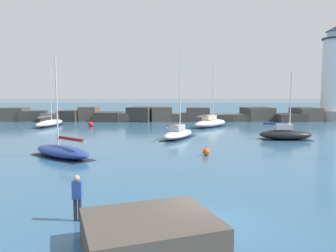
{
  "coord_description": "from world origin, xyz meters",
  "views": [
    {
      "loc": [
        -1.61,
        -11.91,
        5.0
      ],
      "look_at": [
        -1.75,
        19.56,
        1.85
      ],
      "focal_mm": 35.0,
      "sensor_mm": 36.0,
      "label": 1
    }
  ],
  "objects_px": {
    "sailboat_moored_2": "(63,151)",
    "sailboat_moored_4": "(51,123)",
    "person_on_rocks": "(79,195)",
    "sailboat_moored_5": "(287,134)",
    "mooring_buoy_far_side": "(208,152)",
    "mooring_buoy_orange_near": "(92,124)",
    "sailboat_moored_3": "(212,123)",
    "sailboat_moored_1": "(180,133)",
    "lighthouse": "(335,79)"
  },
  "relations": [
    {
      "from": "sailboat_moored_2",
      "to": "sailboat_moored_4",
      "type": "relative_size",
      "value": 0.86
    },
    {
      "from": "sailboat_moored_4",
      "to": "person_on_rocks",
      "type": "xyz_separation_m",
      "value": [
        14.38,
        -36.9,
        0.51
      ]
    },
    {
      "from": "sailboat_moored_5",
      "to": "mooring_buoy_far_side",
      "type": "distance_m",
      "value": 13.19
    },
    {
      "from": "sailboat_moored_2",
      "to": "person_on_rocks",
      "type": "relative_size",
      "value": 4.23
    },
    {
      "from": "sailboat_moored_5",
      "to": "mooring_buoy_orange_near",
      "type": "distance_m",
      "value": 27.76
    },
    {
      "from": "mooring_buoy_far_side",
      "to": "sailboat_moored_3",
      "type": "bearing_deg",
      "value": 81.78
    },
    {
      "from": "sailboat_moored_3",
      "to": "sailboat_moored_4",
      "type": "xyz_separation_m",
      "value": [
        -24.22,
        1.16,
        -0.14
      ]
    },
    {
      "from": "sailboat_moored_1",
      "to": "sailboat_moored_3",
      "type": "bearing_deg",
      "value": 67.06
    },
    {
      "from": "sailboat_moored_4",
      "to": "mooring_buoy_orange_near",
      "type": "bearing_deg",
      "value": -6.48
    },
    {
      "from": "sailboat_moored_4",
      "to": "mooring_buoy_orange_near",
      "type": "relative_size",
      "value": 9.07
    },
    {
      "from": "lighthouse",
      "to": "sailboat_moored_5",
      "type": "bearing_deg",
      "value": -124.74
    },
    {
      "from": "sailboat_moored_4",
      "to": "person_on_rocks",
      "type": "relative_size",
      "value": 4.9
    },
    {
      "from": "sailboat_moored_2",
      "to": "mooring_buoy_far_side",
      "type": "distance_m",
      "value": 11.41
    },
    {
      "from": "sailboat_moored_1",
      "to": "sailboat_moored_5",
      "type": "relative_size",
      "value": 1.32
    },
    {
      "from": "mooring_buoy_far_side",
      "to": "person_on_rocks",
      "type": "height_order",
      "value": "person_on_rocks"
    },
    {
      "from": "sailboat_moored_1",
      "to": "sailboat_moored_2",
      "type": "bearing_deg",
      "value": -131.13
    },
    {
      "from": "lighthouse",
      "to": "sailboat_moored_5",
      "type": "distance_m",
      "value": 31.29
    },
    {
      "from": "lighthouse",
      "to": "mooring_buoy_orange_near",
      "type": "bearing_deg",
      "value": -164.51
    },
    {
      "from": "sailboat_moored_1",
      "to": "sailboat_moored_3",
      "type": "height_order",
      "value": "sailboat_moored_1"
    },
    {
      "from": "sailboat_moored_2",
      "to": "sailboat_moored_1",
      "type": "bearing_deg",
      "value": 48.87
    },
    {
      "from": "mooring_buoy_orange_near",
      "to": "lighthouse",
      "type": "bearing_deg",
      "value": 15.49
    },
    {
      "from": "lighthouse",
      "to": "sailboat_moored_4",
      "type": "bearing_deg",
      "value": -167.32
    },
    {
      "from": "sailboat_moored_5",
      "to": "lighthouse",
      "type": "bearing_deg",
      "value": 55.26
    },
    {
      "from": "sailboat_moored_2",
      "to": "sailboat_moored_3",
      "type": "relative_size",
      "value": 0.86
    },
    {
      "from": "person_on_rocks",
      "to": "sailboat_moored_2",
      "type": "bearing_deg",
      "value": 110.39
    },
    {
      "from": "sailboat_moored_2",
      "to": "person_on_rocks",
      "type": "height_order",
      "value": "sailboat_moored_2"
    },
    {
      "from": "sailboat_moored_1",
      "to": "sailboat_moored_4",
      "type": "height_order",
      "value": "sailboat_moored_1"
    },
    {
      "from": "sailboat_moored_4",
      "to": "sailboat_moored_5",
      "type": "height_order",
      "value": "sailboat_moored_4"
    },
    {
      "from": "sailboat_moored_1",
      "to": "mooring_buoy_orange_near",
      "type": "bearing_deg",
      "value": 135.2
    },
    {
      "from": "sailboat_moored_2",
      "to": "sailboat_moored_4",
      "type": "distance_m",
      "value": 25.98
    },
    {
      "from": "sailboat_moored_1",
      "to": "lighthouse",
      "type": "bearing_deg",
      "value": 39.82
    },
    {
      "from": "mooring_buoy_orange_near",
      "to": "person_on_rocks",
      "type": "distance_m",
      "value": 37.06
    },
    {
      "from": "lighthouse",
      "to": "mooring_buoy_orange_near",
      "type": "xyz_separation_m",
      "value": [
        -41.62,
        -11.53,
        -7.13
      ]
    },
    {
      "from": "sailboat_moored_5",
      "to": "person_on_rocks",
      "type": "relative_size",
      "value": 4.02
    },
    {
      "from": "sailboat_moored_3",
      "to": "sailboat_moored_1",
      "type": "bearing_deg",
      "value": -112.94
    },
    {
      "from": "sailboat_moored_3",
      "to": "mooring_buoy_orange_near",
      "type": "bearing_deg",
      "value": 178.62
    },
    {
      "from": "sailboat_moored_4",
      "to": "mooring_buoy_orange_near",
      "type": "height_order",
      "value": "sailboat_moored_4"
    },
    {
      "from": "sailboat_moored_4",
      "to": "person_on_rocks",
      "type": "height_order",
      "value": "sailboat_moored_4"
    },
    {
      "from": "sailboat_moored_3",
      "to": "mooring_buoy_orange_near",
      "type": "distance_m",
      "value": 17.84
    },
    {
      "from": "mooring_buoy_orange_near",
      "to": "sailboat_moored_2",
      "type": "bearing_deg",
      "value": -82.1
    },
    {
      "from": "lighthouse",
      "to": "mooring_buoy_far_side",
      "type": "distance_m",
      "value": 44.11
    },
    {
      "from": "sailboat_moored_4",
      "to": "sailboat_moored_5",
      "type": "relative_size",
      "value": 1.22
    },
    {
      "from": "sailboat_moored_1",
      "to": "sailboat_moored_2",
      "type": "distance_m",
      "value": 14.35
    },
    {
      "from": "sailboat_moored_1",
      "to": "sailboat_moored_4",
      "type": "xyz_separation_m",
      "value": [
        -19.07,
        13.32,
        -0.05
      ]
    },
    {
      "from": "mooring_buoy_far_side",
      "to": "person_on_rocks",
      "type": "relative_size",
      "value": 0.44
    },
    {
      "from": "sailboat_moored_1",
      "to": "sailboat_moored_3",
      "type": "relative_size",
      "value": 1.07
    },
    {
      "from": "sailboat_moored_1",
      "to": "sailboat_moored_3",
      "type": "distance_m",
      "value": 13.21
    },
    {
      "from": "sailboat_moored_5",
      "to": "mooring_buoy_far_side",
      "type": "relative_size",
      "value": 9.2
    },
    {
      "from": "lighthouse",
      "to": "mooring_buoy_orange_near",
      "type": "distance_m",
      "value": 43.77
    },
    {
      "from": "lighthouse",
      "to": "person_on_rocks",
      "type": "bearing_deg",
      "value": -125.18
    }
  ]
}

